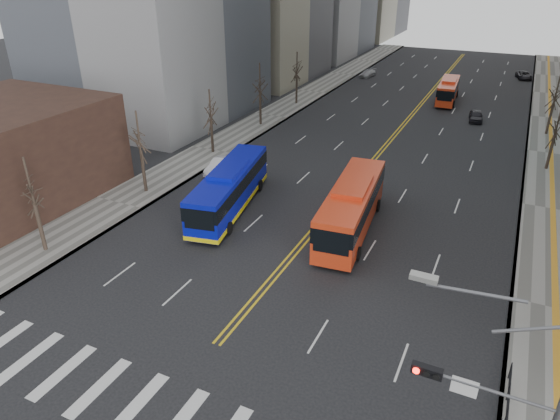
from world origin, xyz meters
name	(u,v)px	position (x,y,z in m)	size (l,w,h in m)	color
ground	(158,413)	(0.00, 0.00, 0.00)	(220.00, 220.00, 0.00)	black
sidewalk_left	(271,116)	(-16.50, 45.00, 0.07)	(5.00, 130.00, 0.15)	slate
crosswalk	(158,413)	(0.00, 0.00, 0.01)	(26.70, 4.00, 0.01)	silver
centerline	(414,112)	(0.00, 55.00, 0.01)	(0.55, 100.00, 0.01)	gold
signal_mast	(507,411)	(13.77, 2.00, 4.86)	(5.37, 0.37, 9.39)	slate
pedestrian_railing	(507,413)	(14.30, 6.00, 0.82)	(0.06, 6.06, 1.02)	black
street_trees	(307,107)	(-7.18, 34.55, 4.87)	(35.20, 47.20, 7.60)	black
blue_bus	(230,187)	(-7.59, 19.40, 1.93)	(5.09, 12.98, 3.68)	#0B12A9
red_bus_near	(352,205)	(2.49, 20.16, 2.15)	(4.08, 12.53, 3.87)	red
red_bus_far	(448,89)	(3.03, 62.55, 1.80)	(3.05, 10.23, 3.23)	red
car_white	(220,166)	(-12.50, 25.76, 0.68)	(1.45, 4.15, 1.37)	white
car_dark_mid	(476,116)	(7.87, 54.26, 0.67)	(1.57, 3.91, 1.33)	black
car_silver	(368,73)	(-12.11, 73.90, 0.62)	(1.72, 4.24, 1.23)	#AEAFB4
car_dark_far	(524,75)	(12.50, 83.78, 0.61)	(2.04, 4.42, 1.23)	black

